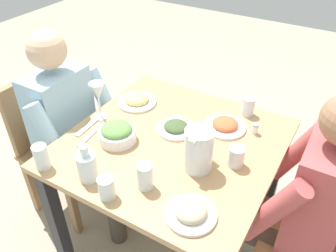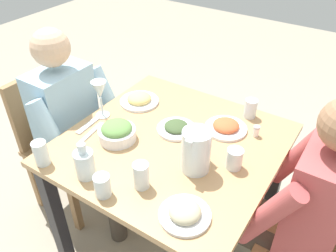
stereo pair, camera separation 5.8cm
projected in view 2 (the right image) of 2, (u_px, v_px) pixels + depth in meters
The scene contains 22 objects.
ground_plane at pixel (171, 240), 2.01m from camera, with size 8.00×8.00×0.00m, color #9E937F.
dining_table at pixel (172, 161), 1.64m from camera, with size 0.94×0.94×0.74m.
chair_near at pixel (333, 247), 1.41m from camera, with size 0.40×0.40×0.87m.
chair_far at pixel (57, 135), 2.02m from camera, with size 0.40×0.40×0.87m.
diner_near at pixel (292, 202), 1.41m from camera, with size 0.48×0.53×1.16m.
diner_far at pixel (78, 127), 1.84m from camera, with size 0.48×0.53×1.16m.
water_pitcher at pixel (196, 151), 1.37m from camera, with size 0.16×0.12×0.19m.
salad_bowl at pixel (117, 132), 1.56m from camera, with size 0.17×0.17×0.09m.
plate_rice_curry at pixel (226, 127), 1.63m from camera, with size 0.20×0.20×0.05m.
plate_dolmas at pixel (176, 128), 1.63m from camera, with size 0.19×0.19×0.04m.
plate_fries at pixel (139, 99), 1.83m from camera, with size 0.21×0.21×0.06m.
plate_beans at pixel (185, 213), 1.21m from camera, with size 0.19×0.19×0.06m.
water_glass_near_left at pixel (102, 186), 1.28m from camera, with size 0.06×0.06×0.09m, color silver.
water_glass_by_pitcher at pixel (141, 175), 1.31m from camera, with size 0.06×0.06×0.11m, color silver.
water_glass_far_left at pixel (41, 153), 1.42m from camera, with size 0.06×0.06×0.11m, color silver.
water_glass_far_right at pixel (234, 159), 1.40m from camera, with size 0.07×0.07×0.09m, color silver.
water_glass_near_right at pixel (250, 108), 1.70m from camera, with size 0.06×0.06×0.10m, color silver.
wine_glass at pixel (100, 92), 1.66m from camera, with size 0.08×0.08×0.20m.
oil_carafe at pixel (85, 165), 1.36m from camera, with size 0.08×0.08×0.16m.
salt_shaker at pixel (256, 131), 1.59m from camera, with size 0.03×0.03×0.05m.
fork_near at pixel (89, 124), 1.67m from camera, with size 0.17×0.03×0.01m, color silver.
knife_near at pixel (91, 133), 1.61m from camera, with size 0.18×0.02×0.01m, color silver.
Camera 2 is at (-1.03, -0.65, 1.73)m, focal length 36.49 mm.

